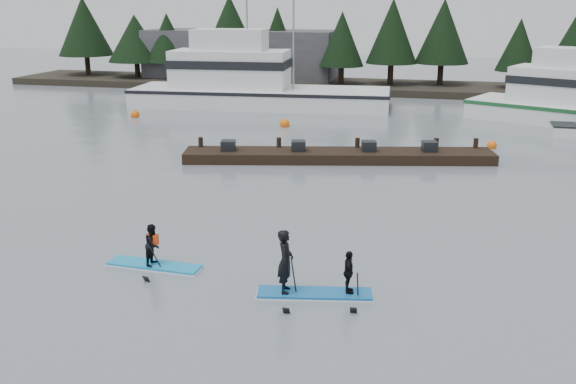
% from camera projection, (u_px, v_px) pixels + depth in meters
% --- Properties ---
extents(ground, '(160.00, 160.00, 0.00)m').
position_uv_depth(ground, '(236.00, 290.00, 17.74)').
color(ground, slate).
rests_on(ground, ground).
extents(far_shore, '(70.00, 8.00, 0.60)m').
position_uv_depth(far_shore, '(385.00, 87.00, 56.71)').
color(far_shore, '#2D281E').
rests_on(far_shore, ground).
extents(treeline, '(60.00, 4.00, 8.00)m').
position_uv_depth(treeline, '(385.00, 91.00, 56.79)').
color(treeline, black).
rests_on(treeline, ground).
extents(waterfront_building, '(18.00, 6.00, 5.00)m').
position_uv_depth(waterfront_building, '(241.00, 57.00, 61.15)').
color(waterfront_building, '#4C4C51').
rests_on(waterfront_building, ground).
extents(fishing_boat_large, '(19.43, 6.77, 10.60)m').
position_uv_depth(fishing_boat_large, '(253.00, 96.00, 48.14)').
color(fishing_boat_large, white).
rests_on(fishing_boat_large, ground).
extents(floating_dock, '(15.41, 5.41, 0.51)m').
position_uv_depth(floating_dock, '(338.00, 156.00, 31.98)').
color(floating_dock, black).
rests_on(floating_dock, ground).
extents(buoy_a, '(0.62, 0.62, 0.62)m').
position_uv_depth(buoy_a, '(135.00, 117.00, 44.03)').
color(buoy_a, orange).
rests_on(buoy_a, ground).
extents(buoy_b, '(0.63, 0.63, 0.63)m').
position_uv_depth(buoy_b, '(285.00, 127.00, 40.71)').
color(buoy_b, orange).
rests_on(buoy_b, ground).
extents(buoy_d, '(0.53, 0.53, 0.53)m').
position_uv_depth(buoy_d, '(492.00, 148.00, 34.82)').
color(buoy_d, orange).
rests_on(buoy_d, ground).
extents(paddleboard_solo, '(2.90, 1.07, 1.84)m').
position_uv_depth(paddleboard_solo, '(154.00, 252.00, 19.14)').
color(paddleboard_solo, '#158DCB').
rests_on(paddleboard_solo, ground).
extents(paddleboard_duo, '(3.20, 1.47, 2.37)m').
position_uv_depth(paddleboard_duo, '(309.00, 272.00, 17.24)').
color(paddleboard_duo, '#1264A9').
rests_on(paddleboard_duo, ground).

